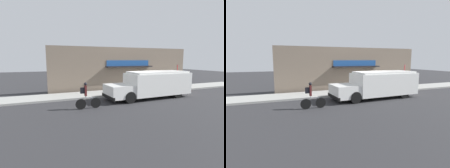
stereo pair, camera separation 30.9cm
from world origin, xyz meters
The scene contains 6 objects.
ground_plane centered at (0.00, 0.00, 0.00)m, with size 70.00×70.00×0.00m, color #2B2B2D.
sidewalk centered at (0.00, 1.26, 0.07)m, with size 28.00×2.53×0.15m.
storefront centered at (0.01, 2.94, 2.13)m, with size 15.01×0.83×4.24m.
school_bus centered at (0.22, -1.43, 1.10)m, with size 7.05×2.73×2.10m.
cyclist centered at (-5.46, -2.65, 0.79)m, with size 1.61×0.20×1.67m.
stop_sign_post centered at (4.35, 0.34, 1.78)m, with size 0.45×0.45×2.44m.
Camera 1 is at (-8.01, -13.00, 3.05)m, focal length 28.00 mm.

